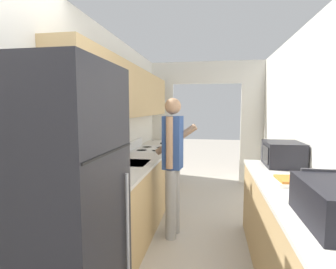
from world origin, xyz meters
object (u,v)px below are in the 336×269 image
object	(u,v)px
range_oven	(152,175)
knife	(163,143)
person	(173,163)
book_stack	(289,182)
refrigerator	(57,215)
microwave	(283,154)

from	to	relation	value
range_oven	knife	distance (m)	0.75
person	book_stack	size ratio (longest dim) A/B	6.13
refrigerator	knife	xyz separation A→B (m)	(0.02, 3.34, -0.01)
refrigerator	range_oven	world-z (taller)	refrigerator
microwave	book_stack	distance (m)	0.79
microwave	knife	xyz separation A→B (m)	(-1.71, 1.58, -0.13)
person	knife	distance (m)	1.75
book_stack	microwave	bearing A→B (deg)	80.05
person	knife	bearing A→B (deg)	21.61
microwave	book_stack	xyz separation A→B (m)	(-0.13, -0.77, -0.11)
book_stack	refrigerator	bearing A→B (deg)	-148.35
knife	book_stack	bearing A→B (deg)	-96.63
book_stack	knife	world-z (taller)	book_stack
book_stack	knife	size ratio (longest dim) A/B	0.95
range_oven	book_stack	bearing A→B (deg)	-46.88
range_oven	book_stack	xyz separation A→B (m)	(1.64, -1.75, 0.46)
range_oven	knife	bearing A→B (deg)	83.65
microwave	book_stack	bearing A→B (deg)	-99.95
range_oven	person	xyz separation A→B (m)	(0.51, -1.10, 0.45)
refrigerator	knife	size ratio (longest dim) A/B	6.36
microwave	knife	world-z (taller)	microwave
refrigerator	person	size ratio (longest dim) A/B	1.09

